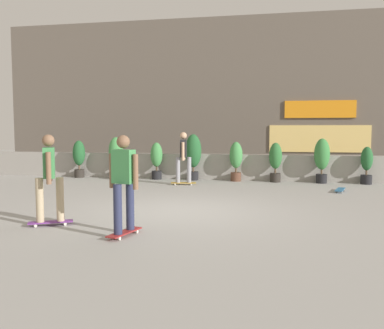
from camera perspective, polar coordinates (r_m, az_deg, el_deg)
ground_plane at (r=9.29m, az=-1.77°, el=-6.31°), size 48.00×48.00×0.00m
planter_wall at (r=15.09m, az=3.25°, el=-0.29°), size 18.00×0.40×0.90m
building_backdrop at (r=19.05m, az=4.95°, el=9.19°), size 20.00×2.08×6.50m
potted_plant_0 at (r=16.11m, az=-15.08°, el=1.05°), size 0.45×0.45×1.37m
potted_plant_1 at (r=15.52m, az=-10.29°, el=1.36°), size 0.51×0.51×1.50m
potted_plant_2 at (r=15.05m, az=-4.83°, el=0.78°), size 0.42×0.42×1.32m
potted_plant_3 at (r=14.73m, az=0.17°, el=1.55°), size 0.57×0.57×1.62m
potted_plant_4 at (r=14.53m, az=5.99°, el=0.75°), size 0.44×0.44×1.36m
potted_plant_5 at (r=14.48m, az=11.26°, el=0.60°), size 0.43×0.43×1.33m
potted_plant_6 at (r=14.56m, az=17.21°, el=0.94°), size 0.51×0.51×1.49m
potted_plant_7 at (r=14.79m, az=22.61°, el=0.05°), size 0.38×0.38×1.22m
skater_foreground at (r=7.08m, az=-9.25°, el=-2.16°), size 0.55×0.82×1.70m
skater_mid_plaza at (r=13.46m, az=-1.17°, el=1.20°), size 0.82×0.55×1.70m
skater_far_right at (r=8.20m, az=-18.79°, el=-1.40°), size 0.80×0.55×1.70m
skateboard_near_camera at (r=12.80m, az=19.45°, el=-3.22°), size 0.41×0.82×0.08m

